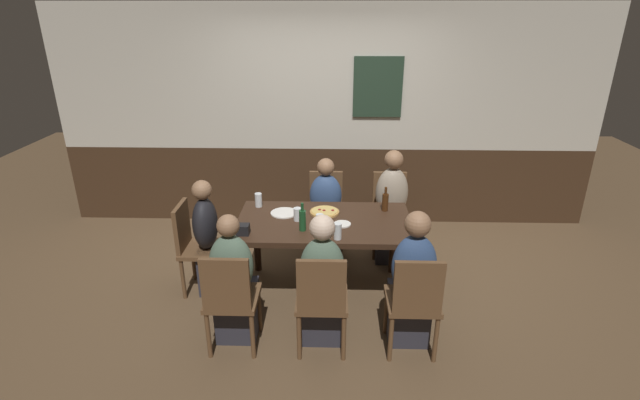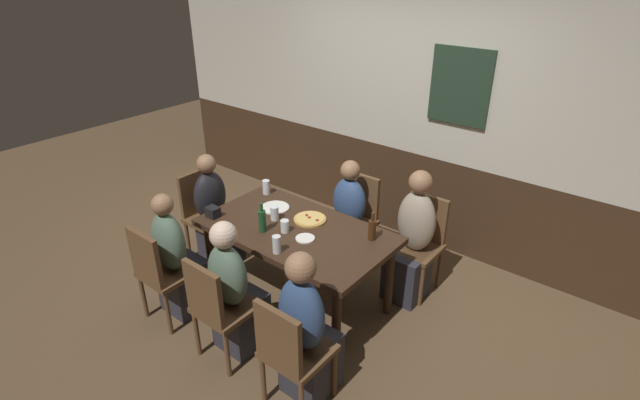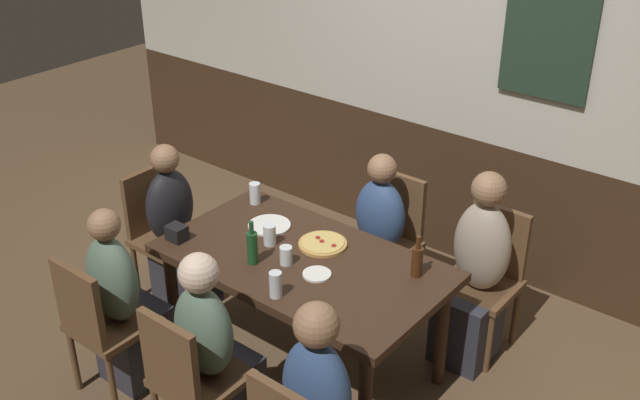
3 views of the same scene
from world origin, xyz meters
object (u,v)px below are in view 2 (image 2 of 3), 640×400
at_px(person_mid_far, 346,225).
at_px(pint_glass_pale, 274,214).
at_px(person_left_near, 178,264).
at_px(person_mid_near, 235,297).
at_px(beer_bottle_brown, 372,229).
at_px(plate_white_small, 305,238).
at_px(chair_head_west, 204,211).
at_px(chair_left_near, 160,270).
at_px(pizza, 310,219).
at_px(chair_right_near, 290,350).
at_px(condiment_caddy, 213,212).
at_px(dining_table, 297,237).
at_px(beer_glass_tall, 277,245).
at_px(person_right_near, 307,337).
at_px(highball_clear, 266,188).
at_px(beer_bottle_green, 262,220).
at_px(tumbler_water, 285,227).
at_px(chair_mid_near, 218,305).
at_px(chair_right_far, 420,239).
at_px(person_right_far, 412,246).
at_px(chair_mid_far, 356,215).
at_px(plate_white_large, 275,208).
at_px(person_head_west, 216,219).

bearing_deg(person_mid_far, pint_glass_pale, -109.14).
height_order(person_left_near, person_mid_near, person_mid_near).
relative_size(beer_bottle_brown, plate_white_small, 1.55).
bearing_deg(plate_white_small, chair_head_west, 176.64).
bearing_deg(beer_bottle_brown, chair_left_near, -138.89).
height_order(person_left_near, plate_white_small, person_left_near).
relative_size(pizza, plate_white_small, 1.80).
distance_m(person_mid_far, beer_bottle_brown, 0.82).
xyz_separation_m(chair_right_near, person_mid_far, (-0.70, 1.56, -0.04)).
bearing_deg(chair_head_west, plate_white_small, -3.36).
distance_m(chair_right_near, condiment_caddy, 1.52).
height_order(chair_left_near, person_mid_far, person_mid_far).
distance_m(dining_table, beer_glass_tall, 0.40).
bearing_deg(person_right_near, highball_clear, 143.00).
height_order(chair_left_near, beer_bottle_green, beer_bottle_green).
bearing_deg(beer_glass_tall, person_right_near, -30.78).
bearing_deg(chair_right_near, person_left_near, 173.30).
bearing_deg(person_left_near, condiment_caddy, 88.36).
distance_m(tumbler_water, condiment_caddy, 0.68).
xyz_separation_m(chair_mid_near, pizza, (-0.00, 1.04, 0.26)).
distance_m(chair_head_west, person_mid_far, 1.39).
bearing_deg(pint_glass_pale, chair_right_far, 42.57).
bearing_deg(chair_head_west, person_right_far, 20.21).
height_order(beer_bottle_brown, plate_white_small, beer_bottle_brown).
distance_m(chair_mid_far, pint_glass_pale, 0.94).
xyz_separation_m(chair_right_far, person_mid_far, (-0.70, -0.16, -0.04)).
bearing_deg(plate_white_large, chair_mid_far, 61.99).
distance_m(dining_table, person_mid_far, 0.72).
relative_size(person_head_west, person_mid_far, 1.02).
xyz_separation_m(person_left_near, beer_glass_tall, (0.82, 0.34, 0.33)).
xyz_separation_m(person_right_far, beer_glass_tall, (-0.58, -1.06, 0.30)).
bearing_deg(dining_table, person_left_near, -134.94).
xyz_separation_m(chair_head_west, person_left_near, (0.51, -0.70, -0.03)).
distance_m(chair_head_west, person_mid_near, 1.40).
height_order(chair_right_near, highball_clear, chair_right_near).
distance_m(chair_head_west, chair_right_far, 2.09).
bearing_deg(chair_left_near, beer_bottle_green, 52.10).
bearing_deg(person_mid_near, beer_bottle_brown, 58.79).
bearing_deg(chair_mid_near, person_head_west, 140.45).
bearing_deg(person_right_near, beer_glass_tall, 149.22).
bearing_deg(person_right_near, dining_table, 134.86).
distance_m(chair_head_west, chair_mid_near, 1.48).
bearing_deg(chair_left_near, person_right_far, 48.28).
height_order(dining_table, tumbler_water, tumbler_water).
bearing_deg(beer_bottle_green, person_mid_near, -69.76).
height_order(chair_mid_far, person_mid_near, person_mid_near).
height_order(chair_right_near, beer_glass_tall, same).
distance_m(person_right_near, pizza, 1.15).
bearing_deg(tumbler_water, person_left_near, -137.64).
relative_size(dining_table, person_left_near, 1.41).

